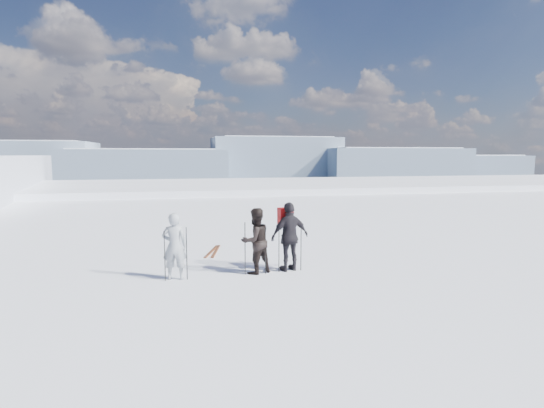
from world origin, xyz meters
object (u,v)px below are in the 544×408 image
at_px(skier_grey, 174,246).
at_px(skier_pack, 290,237).
at_px(skier_dark, 255,241).
at_px(skis_loose, 214,251).

height_order(skier_grey, skier_pack, skier_pack).
height_order(skier_dark, skis_loose, skier_dark).
distance_m(skier_pack, skis_loose, 3.33).
bearing_deg(skier_pack, skis_loose, -69.57).
bearing_deg(skier_dark, skis_loose, -96.67).
xyz_separation_m(skier_grey, skis_loose, (1.15, 2.82, -0.82)).
distance_m(skier_dark, skis_loose, 2.96).
relative_size(skier_pack, skis_loose, 1.09).
xyz_separation_m(skier_dark, skis_loose, (-0.89, 2.69, -0.84)).
bearing_deg(skis_loose, skier_pack, -55.22).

